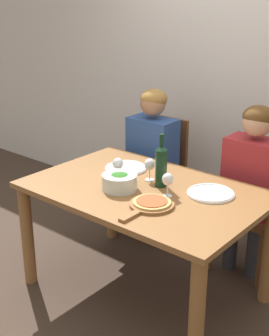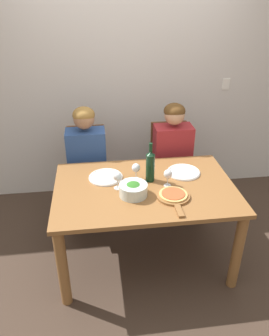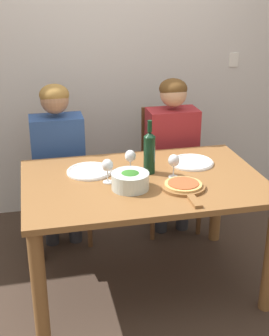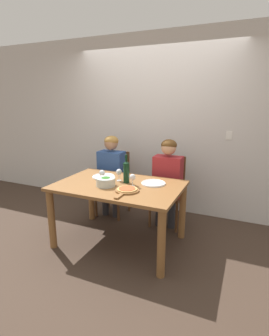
{
  "view_description": "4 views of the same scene",
  "coord_description": "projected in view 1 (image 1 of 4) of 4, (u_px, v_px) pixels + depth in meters",
  "views": [
    {
      "loc": [
        1.68,
        -2.13,
        1.92
      ],
      "look_at": [
        -0.08,
        -0.01,
        0.88
      ],
      "focal_mm": 50.0,
      "sensor_mm": 36.0,
      "label": 1
    },
    {
      "loc": [
        -0.37,
        -2.25,
        2.19
      ],
      "look_at": [
        -0.08,
        0.05,
        0.91
      ],
      "focal_mm": 35.0,
      "sensor_mm": 36.0,
      "label": 2
    },
    {
      "loc": [
        -0.64,
        -2.56,
        1.92
      ],
      "look_at": [
        -0.05,
        0.02,
        0.83
      ],
      "focal_mm": 50.0,
      "sensor_mm": 36.0,
      "label": 3
    },
    {
      "loc": [
        1.36,
        -2.63,
        1.73
      ],
      "look_at": [
        0.15,
        0.13,
        0.94
      ],
      "focal_mm": 28.0,
      "sensor_mm": 36.0,
      "label": 4
    }
  ],
  "objects": [
    {
      "name": "wine_glass_right",
      "position": [
        168.0,
        180.0,
        2.79
      ],
      "size": [
        0.07,
        0.07,
        0.15
      ],
      "color": "silver",
      "rests_on": "dining_table"
    },
    {
      "name": "back_wall",
      "position": [
        246.0,
        70.0,
        3.65
      ],
      "size": [
        10.0,
        0.06,
        2.7
      ],
      "color": "silver",
      "rests_on": "ground"
    },
    {
      "name": "broccoli_bowl",
      "position": [
        120.0,
        182.0,
        2.91
      ],
      "size": [
        0.22,
        0.22,
        0.11
      ],
      "color": "silver",
      "rests_on": "dining_table"
    },
    {
      "name": "wine_bottle",
      "position": [
        161.0,
        165.0,
        2.93
      ],
      "size": [
        0.07,
        0.07,
        0.35
      ],
      "color": "black",
      "rests_on": "dining_table"
    },
    {
      "name": "chair_right",
      "position": [
        256.0,
        200.0,
        3.37
      ],
      "size": [
        0.42,
        0.42,
        0.96
      ],
      "color": "brown",
      "rests_on": "ground"
    },
    {
      "name": "chair_left",
      "position": [
        159.0,
        172.0,
        3.89
      ],
      "size": [
        0.42,
        0.42,
        0.96
      ],
      "color": "brown",
      "rests_on": "ground"
    },
    {
      "name": "dinner_plate_left",
      "position": [
        126.0,
        168.0,
        3.26
      ],
      "size": [
        0.29,
        0.29,
        0.02
      ],
      "color": "white",
      "rests_on": "dining_table"
    },
    {
      "name": "wine_glass_centre",
      "position": [
        150.0,
        165.0,
        3.03
      ],
      "size": [
        0.07,
        0.07,
        0.15
      ],
      "color": "silver",
      "rests_on": "dining_table"
    },
    {
      "name": "pizza_on_board",
      "position": [
        151.0,
        204.0,
        2.69
      ],
      "size": [
        0.26,
        0.4,
        0.04
      ],
      "color": "brown",
      "rests_on": "dining_table"
    },
    {
      "name": "dinner_plate_right",
      "position": [
        211.0,
        193.0,
        2.85
      ],
      "size": [
        0.29,
        0.29,
        0.02
      ],
      "color": "white",
      "rests_on": "dining_table"
    },
    {
      "name": "person_woman",
      "position": [
        151.0,
        150.0,
        3.73
      ],
      "size": [
        0.47,
        0.51,
        1.22
      ],
      "color": "#28282D",
      "rests_on": "ground"
    },
    {
      "name": "ground_plane",
      "position": [
        144.0,
        290.0,
        3.21
      ],
      "size": [
        40.0,
        40.0,
        0.0
      ],
      "primitive_type": "plane",
      "color": "#3D2D23"
    },
    {
      "name": "wine_glass_left",
      "position": [
        118.0,
        165.0,
        3.04
      ],
      "size": [
        0.07,
        0.07,
        0.15
      ],
      "color": "silver",
      "rests_on": "dining_table"
    },
    {
      "name": "person_man",
      "position": [
        251.0,
        176.0,
        3.21
      ],
      "size": [
        0.47,
        0.51,
        1.22
      ],
      "color": "#28282D",
      "rests_on": "ground"
    },
    {
      "name": "dining_table",
      "position": [
        145.0,
        206.0,
        2.99
      ],
      "size": [
        1.48,
        0.97,
        0.76
      ],
      "color": "brown",
      "rests_on": "ground"
    }
  ]
}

